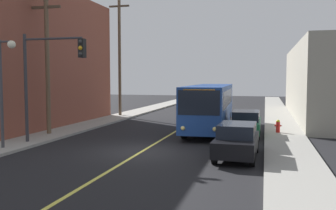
{
  "coord_description": "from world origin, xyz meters",
  "views": [
    {
      "loc": [
        5.99,
        -17.61,
        3.72
      ],
      "look_at": [
        0.0,
        5.2,
        2.0
      ],
      "focal_mm": 39.61,
      "sensor_mm": 36.0,
      "label": 1
    }
  ],
  "objects_px": {
    "traffic_signal_left_corner": "(50,67)",
    "street_lamp_left": "(4,78)",
    "city_bus": "(210,105)",
    "utility_pole_mid": "(119,48)",
    "parked_car_black": "(237,140)",
    "utility_pole_near": "(47,51)",
    "fire_hydrant": "(278,126)",
    "parked_car_green": "(246,123)"
  },
  "relations": [
    {
      "from": "street_lamp_left",
      "to": "parked_car_black",
      "type": "bearing_deg",
      "value": 5.8
    },
    {
      "from": "utility_pole_near",
      "to": "utility_pole_mid",
      "type": "height_order",
      "value": "utility_pole_mid"
    },
    {
      "from": "traffic_signal_left_corner",
      "to": "fire_hydrant",
      "type": "relative_size",
      "value": 7.14
    },
    {
      "from": "city_bus",
      "to": "street_lamp_left",
      "type": "bearing_deg",
      "value": -131.63
    },
    {
      "from": "city_bus",
      "to": "street_lamp_left",
      "type": "distance_m",
      "value": 13.72
    },
    {
      "from": "parked_car_black",
      "to": "utility_pole_mid",
      "type": "relative_size",
      "value": 0.37
    },
    {
      "from": "parked_car_green",
      "to": "traffic_signal_left_corner",
      "type": "relative_size",
      "value": 0.73
    },
    {
      "from": "utility_pole_near",
      "to": "fire_hydrant",
      "type": "xyz_separation_m",
      "value": [
        14.32,
        4.21,
        -4.82
      ]
    },
    {
      "from": "parked_car_black",
      "to": "utility_pole_mid",
      "type": "height_order",
      "value": "utility_pole_mid"
    },
    {
      "from": "fire_hydrant",
      "to": "utility_pole_near",
      "type": "bearing_deg",
      "value": -163.6
    },
    {
      "from": "parked_car_green",
      "to": "street_lamp_left",
      "type": "relative_size",
      "value": 0.8
    },
    {
      "from": "utility_pole_mid",
      "to": "city_bus",
      "type": "bearing_deg",
      "value": -35.83
    },
    {
      "from": "city_bus",
      "to": "parked_car_black",
      "type": "height_order",
      "value": "city_bus"
    },
    {
      "from": "city_bus",
      "to": "utility_pole_near",
      "type": "xyz_separation_m",
      "value": [
        -9.67,
        -5.27,
        3.59
      ]
    },
    {
      "from": "parked_car_black",
      "to": "utility_pole_near",
      "type": "relative_size",
      "value": 0.47
    },
    {
      "from": "fire_hydrant",
      "to": "city_bus",
      "type": "bearing_deg",
      "value": 167.16
    },
    {
      "from": "utility_pole_near",
      "to": "street_lamp_left",
      "type": "bearing_deg",
      "value": -82.49
    },
    {
      "from": "parked_car_black",
      "to": "fire_hydrant",
      "type": "bearing_deg",
      "value": 75.27
    },
    {
      "from": "street_lamp_left",
      "to": "parked_car_green",
      "type": "bearing_deg",
      "value": 34.55
    },
    {
      "from": "utility_pole_mid",
      "to": "fire_hydrant",
      "type": "relative_size",
      "value": 14.13
    },
    {
      "from": "parked_car_green",
      "to": "utility_pole_mid",
      "type": "height_order",
      "value": "utility_pole_mid"
    },
    {
      "from": "parked_car_green",
      "to": "city_bus",
      "type": "bearing_deg",
      "value": 141.08
    },
    {
      "from": "parked_car_black",
      "to": "traffic_signal_left_corner",
      "type": "distance_m",
      "value": 10.77
    },
    {
      "from": "parked_car_black",
      "to": "fire_hydrant",
      "type": "distance_m",
      "value": 8.19
    },
    {
      "from": "city_bus",
      "to": "fire_hydrant",
      "type": "relative_size",
      "value": 14.56
    },
    {
      "from": "street_lamp_left",
      "to": "fire_hydrant",
      "type": "bearing_deg",
      "value": 33.63
    },
    {
      "from": "utility_pole_mid",
      "to": "fire_hydrant",
      "type": "distance_m",
      "value": 17.59
    },
    {
      "from": "traffic_signal_left_corner",
      "to": "street_lamp_left",
      "type": "relative_size",
      "value": 1.09
    },
    {
      "from": "parked_car_black",
      "to": "utility_pole_near",
      "type": "xyz_separation_m",
      "value": [
        -12.24,
        3.7,
        4.56
      ]
    },
    {
      "from": "utility_pole_mid",
      "to": "street_lamp_left",
      "type": "distance_m",
      "value": 17.45
    },
    {
      "from": "traffic_signal_left_corner",
      "to": "street_lamp_left",
      "type": "height_order",
      "value": "traffic_signal_left_corner"
    },
    {
      "from": "parked_car_green",
      "to": "street_lamp_left",
      "type": "xyz_separation_m",
      "value": [
        -11.66,
        -8.03,
        2.9
      ]
    },
    {
      "from": "city_bus",
      "to": "parked_car_green",
      "type": "xyz_separation_m",
      "value": [
        2.63,
        -2.13,
        -0.98
      ]
    },
    {
      "from": "city_bus",
      "to": "traffic_signal_left_corner",
      "type": "bearing_deg",
      "value": -132.59
    },
    {
      "from": "parked_car_black",
      "to": "fire_hydrant",
      "type": "relative_size",
      "value": 5.3
    },
    {
      "from": "utility_pole_mid",
      "to": "traffic_signal_left_corner",
      "type": "distance_m",
      "value": 15.64
    },
    {
      "from": "traffic_signal_left_corner",
      "to": "fire_hydrant",
      "type": "height_order",
      "value": "traffic_signal_left_corner"
    },
    {
      "from": "traffic_signal_left_corner",
      "to": "street_lamp_left",
      "type": "distance_m",
      "value": 2.42
    },
    {
      "from": "city_bus",
      "to": "utility_pole_mid",
      "type": "height_order",
      "value": "utility_pole_mid"
    },
    {
      "from": "parked_car_black",
      "to": "city_bus",
      "type": "bearing_deg",
      "value": 105.96
    },
    {
      "from": "utility_pole_near",
      "to": "street_lamp_left",
      "type": "distance_m",
      "value": 5.2
    },
    {
      "from": "city_bus",
      "to": "fire_hydrant",
      "type": "height_order",
      "value": "city_bus"
    }
  ]
}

